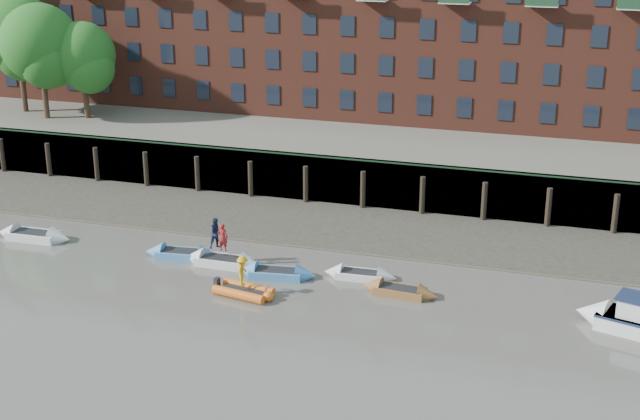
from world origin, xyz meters
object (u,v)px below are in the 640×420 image
at_px(person_rower_a, 223,237).
at_px(rowboat_3, 223,261).
at_px(rib_tender, 246,291).
at_px(person_rower_b, 216,233).
at_px(motor_launch, 627,318).
at_px(person_rib_crew, 243,271).
at_px(rowboat_5, 360,275).
at_px(rowboat_0, 34,236).
at_px(rowboat_4, 276,273).
at_px(rowboat_2, 182,254).
at_px(rowboat_6, 400,291).

bearing_deg(person_rower_a, rowboat_3, -23.01).
height_order(rib_tender, person_rower_b, person_rower_b).
bearing_deg(motor_launch, rowboat_3, 12.20).
distance_m(rowboat_3, person_rib_crew, 4.38).
distance_m(rowboat_3, rowboat_5, 7.92).
height_order(rowboat_0, person_rower_b, person_rower_b).
distance_m(rowboat_4, motor_launch, 18.24).
bearing_deg(rowboat_0, person_rib_crew, -15.20).
relative_size(rowboat_2, person_rower_b, 2.55).
distance_m(rowboat_4, person_rower_a, 3.76).
height_order(rowboat_4, person_rower_b, person_rower_b).
bearing_deg(rowboat_3, motor_launch, -3.91).
height_order(rowboat_6, rib_tender, rowboat_6).
bearing_deg(rib_tender, rowboat_2, 155.97).
bearing_deg(rowboat_4, person_rower_a, 161.63).
xyz_separation_m(rowboat_2, person_rib_crew, (5.28, -3.66, 1.12)).
relative_size(rowboat_0, rib_tender, 1.47).
relative_size(rowboat_0, person_rib_crew, 3.03).
xyz_separation_m(rowboat_6, rib_tender, (-7.66, -2.49, 0.04)).
bearing_deg(motor_launch, person_rib_crew, 21.64).
bearing_deg(rowboat_3, person_rower_a, -22.69).
distance_m(rowboat_5, rib_tender, 6.46).
bearing_deg(person_rower_b, rowboat_4, -57.18).
distance_m(rowboat_0, rowboat_2, 9.86).
bearing_deg(rowboat_4, rowboat_5, 7.65).
bearing_deg(rowboat_0, rowboat_2, -1.55).
relative_size(rowboat_0, motor_launch, 0.83).
relative_size(rowboat_5, person_rower_a, 2.54).
distance_m(rowboat_0, person_rower_b, 12.24).
bearing_deg(rowboat_3, rowboat_0, 178.95).
xyz_separation_m(rowboat_3, person_rower_b, (-0.40, 0.22, 1.57)).
xyz_separation_m(rowboat_0, person_rib_crew, (15.14, -3.63, 1.09)).
distance_m(motor_launch, person_rib_crew, 19.19).
bearing_deg(rowboat_6, rowboat_4, -177.30).
bearing_deg(rowboat_3, rowboat_6, -4.77).
bearing_deg(rowboat_5, rowboat_0, 177.59).
xyz_separation_m(rowboat_0, motor_launch, (34.24, -1.88, 0.34)).
xyz_separation_m(rowboat_3, rib_tender, (2.78, -3.42, 0.01)).
height_order(rowboat_4, rowboat_5, rowboat_4).
relative_size(rowboat_6, rib_tender, 1.25).
height_order(rowboat_3, rowboat_6, rowboat_3).
relative_size(rowboat_3, rowboat_6, 1.12).
distance_m(rowboat_0, rowboat_4, 16.06).
relative_size(motor_launch, person_rower_a, 3.70).
xyz_separation_m(rowboat_4, person_rib_crew, (-0.88, -2.66, 1.12)).
bearing_deg(rowboat_5, motor_launch, -11.77).
distance_m(rowboat_5, person_rib_crew, 6.66).
distance_m(rib_tender, motor_launch, 19.00).
relative_size(rowboat_6, person_rower_b, 2.36).
bearing_deg(rowboat_0, rowboat_4, -5.18).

